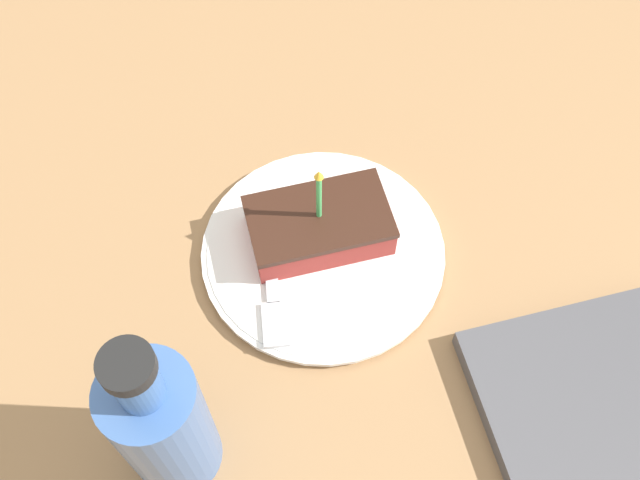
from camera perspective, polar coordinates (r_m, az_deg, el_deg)
ground_plane at (r=0.78m, az=-0.07°, el=-0.90°), size 2.40×2.40×0.04m
plate at (r=0.75m, az=0.00°, el=-0.97°), size 0.24×0.24×0.01m
cake_slice at (r=0.73m, az=0.00°, el=1.31°), size 0.08×0.14×0.11m
fork at (r=0.73m, az=-3.72°, el=-2.78°), size 0.17×0.04×0.00m
bottle at (r=0.61m, az=-11.94°, el=-13.56°), size 0.07×0.07×0.22m
marble_board at (r=0.72m, az=20.61°, el=-12.17°), size 0.20×0.20×0.02m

